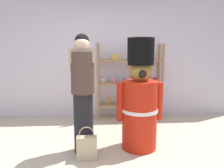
# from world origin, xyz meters

# --- Properties ---
(ground_plane) EXTENTS (6.40, 6.40, 0.00)m
(ground_plane) POSITION_xyz_m (0.00, 0.00, 0.00)
(ground_plane) COLOR beige
(back_wall) EXTENTS (6.40, 0.12, 2.60)m
(back_wall) POSITION_xyz_m (0.00, 2.20, 1.30)
(back_wall) COLOR silver
(back_wall) RESTS_ON ground_plane
(merchandise_shelf) EXTENTS (1.41, 0.35, 1.63)m
(merchandise_shelf) POSITION_xyz_m (0.62, 1.98, 0.82)
(merchandise_shelf) COLOR #93704C
(merchandise_shelf) RESTS_ON ground_plane
(teddy_bear_guard) EXTENTS (0.70, 0.54, 1.66)m
(teddy_bear_guard) POSITION_xyz_m (0.54, 0.50, 0.73)
(teddy_bear_guard) COLOR red
(teddy_bear_guard) RESTS_ON ground_plane
(person_shopper) EXTENTS (0.35, 0.33, 1.71)m
(person_shopper) POSITION_xyz_m (-0.29, 0.43, 0.90)
(person_shopper) COLOR black
(person_shopper) RESTS_ON ground_plane
(shopping_bag) EXTENTS (0.27, 0.12, 0.47)m
(shopping_bag) POSITION_xyz_m (-0.24, 0.18, 0.17)
(shopping_bag) COLOR #C1AD89
(shopping_bag) RESTS_ON ground_plane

